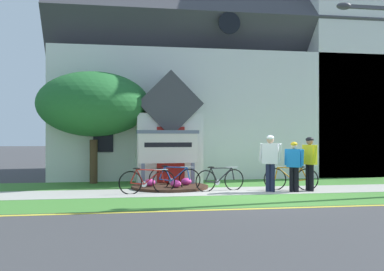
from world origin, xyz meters
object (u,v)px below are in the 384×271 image
(cyclist_in_orange_jersey, at_px, (270,158))
(roadside_conifer, at_px, (363,76))
(cyclist_in_yellow_jersey, at_px, (310,159))
(yard_deciduous_tree, at_px, (94,104))
(bicycle_orange, at_px, (220,180))
(bicycle_black, at_px, (174,178))
(church_sign, at_px, (168,149))
(bicycle_silver, at_px, (291,178))
(cyclist_in_red_jersey, at_px, (294,163))
(bicycle_white, at_px, (147,181))

(cyclist_in_orange_jersey, xyz_separation_m, roadside_conifer, (8.16, 8.44, 3.90))
(cyclist_in_yellow_jersey, relative_size, yard_deciduous_tree, 0.42)
(bicycle_orange, height_order, bicycle_black, bicycle_black)
(church_sign, distance_m, bicycle_silver, 4.29)
(church_sign, height_order, cyclist_in_red_jersey, church_sign)
(cyclist_in_red_jersey, distance_m, cyclist_in_yellow_jersey, 0.60)
(bicycle_silver, bearing_deg, yard_deciduous_tree, 153.74)
(church_sign, bearing_deg, yard_deciduous_tree, 148.45)
(church_sign, relative_size, cyclist_in_yellow_jersey, 1.27)
(church_sign, bearing_deg, bicycle_orange, -44.25)
(bicycle_white, xyz_separation_m, bicycle_orange, (2.35, 0.27, -0.01))
(church_sign, xyz_separation_m, bicycle_black, (0.09, -0.92, -0.95))
(bicycle_white, height_order, cyclist_in_orange_jersey, cyclist_in_orange_jersey)
(cyclist_in_red_jersey, xyz_separation_m, roadside_conifer, (7.44, 8.62, 4.05))
(bicycle_white, distance_m, cyclist_in_orange_jersey, 3.94)
(cyclist_in_yellow_jersey, xyz_separation_m, roadside_conifer, (6.86, 8.49, 3.94))
(bicycle_silver, relative_size, cyclist_in_red_jersey, 1.08)
(bicycle_silver, xyz_separation_m, cyclist_in_red_jersey, (-0.12, -0.54, 0.54))
(roadside_conifer, bearing_deg, bicycle_silver, -132.18)
(bicycle_silver, distance_m, roadside_conifer, 11.82)
(cyclist_in_orange_jersey, bearing_deg, church_sign, 146.99)
(yard_deciduous_tree, bearing_deg, bicycle_silver, -26.26)
(bicycle_black, relative_size, cyclist_in_red_jersey, 1.03)
(bicycle_silver, bearing_deg, bicycle_white, -178.31)
(bicycle_black, relative_size, cyclist_in_orange_jersey, 0.91)
(church_sign, height_order, bicycle_silver, church_sign)
(bicycle_orange, relative_size, cyclist_in_orange_jersey, 0.94)
(church_sign, xyz_separation_m, bicycle_white, (-0.85, -1.73, -0.95))
(bicycle_white, bearing_deg, bicycle_orange, 6.48)
(bicycle_silver, xyz_separation_m, cyclist_in_yellow_jersey, (0.45, -0.42, 0.65))
(cyclist_in_red_jersey, xyz_separation_m, yard_deciduous_tree, (-6.36, 3.74, 2.04))
(bicycle_white, relative_size, bicycle_orange, 1.04)
(bicycle_orange, distance_m, yard_deciduous_tree, 5.75)
(bicycle_orange, bearing_deg, roadside_conifer, 39.39)
(bicycle_silver, relative_size, bicycle_orange, 1.01)
(bicycle_black, distance_m, cyclist_in_red_jersey, 3.89)
(cyclist_in_yellow_jersey, bearing_deg, bicycle_silver, 137.50)
(bicycle_black, height_order, cyclist_in_red_jersey, cyclist_in_red_jersey)
(yard_deciduous_tree, bearing_deg, bicycle_white, -62.07)
(bicycle_white, distance_m, bicycle_black, 1.24)
(church_sign, xyz_separation_m, roadside_conifer, (11.18, 6.48, 3.65))
(bicycle_orange, bearing_deg, bicycle_black, 159.05)
(bicycle_white, distance_m, bicycle_orange, 2.37)
(cyclist_in_orange_jersey, bearing_deg, cyclist_in_yellow_jersey, -2.10)
(bicycle_white, distance_m, cyclist_in_yellow_jersey, 5.22)
(cyclist_in_red_jersey, xyz_separation_m, cyclist_in_yellow_jersey, (0.58, 0.13, 0.11))
(bicycle_silver, bearing_deg, roadside_conifer, 47.82)
(bicycle_white, bearing_deg, roadside_conifer, 34.32)
(church_sign, distance_m, roadside_conifer, 13.43)
(cyclist_in_orange_jersey, height_order, cyclist_in_red_jersey, cyclist_in_orange_jersey)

